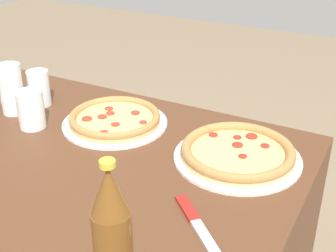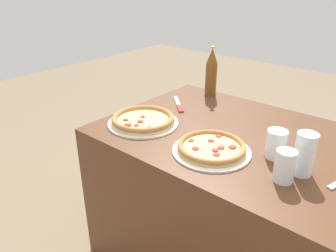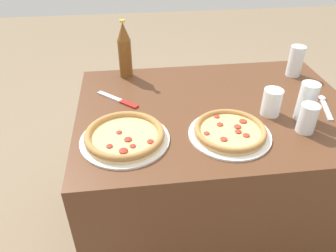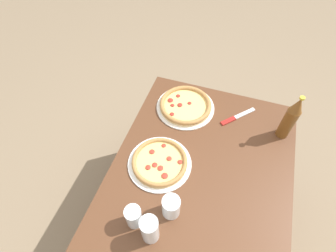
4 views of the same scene
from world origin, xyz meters
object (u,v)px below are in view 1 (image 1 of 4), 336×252
at_px(glass_lemonade, 31,111).
at_px(pizza_margherita, 116,119).
at_px(pizza_veggie, 238,153).
at_px(glass_mango_juice, 39,90).
at_px(beer_bottle, 113,240).
at_px(knife, 197,224).
at_px(glass_orange_juice, 12,90).

bearing_deg(glass_lemonade, pizza_margherita, -149.21).
relative_size(pizza_veggie, glass_mango_juice, 2.89).
distance_m(glass_mango_juice, glass_lemonade, 0.16).
bearing_deg(beer_bottle, knife, -98.88).
xyz_separation_m(pizza_veggie, beer_bottle, (0.02, 0.53, 0.11)).
distance_m(glass_mango_juice, glass_orange_juice, 0.09).
xyz_separation_m(pizza_margherita, glass_orange_juice, (0.32, 0.08, 0.05)).
relative_size(pizza_veggie, glass_orange_juice, 2.11).
distance_m(glass_mango_juice, beer_bottle, 0.86).
relative_size(glass_mango_juice, glass_lemonade, 1.02).
height_order(glass_lemonade, knife, glass_lemonade).
height_order(pizza_margherita, pizza_veggie, pizza_veggie).
bearing_deg(glass_orange_juice, glass_mango_juice, -111.14).
relative_size(pizza_margherita, knife, 1.71).
bearing_deg(pizza_margherita, pizza_veggie, 177.42).
bearing_deg(glass_orange_juice, beer_bottle, 145.65).
height_order(pizza_veggie, knife, pizza_veggie).
relative_size(pizza_veggie, knife, 1.81).
relative_size(glass_lemonade, knife, 0.61).
distance_m(pizza_veggie, glass_mango_juice, 0.68).
bearing_deg(glass_mango_juice, pizza_margherita, 178.51).
height_order(pizza_margherita, glass_orange_juice, glass_orange_juice).
bearing_deg(glass_orange_juice, knife, 162.49).
xyz_separation_m(glass_mango_juice, knife, (-0.70, 0.31, -0.05)).
bearing_deg(pizza_margherita, beer_bottle, 123.79).
xyz_separation_m(pizza_margherita, knife, (-0.40, 0.30, -0.01)).
bearing_deg(glass_lemonade, knife, 163.39).
height_order(pizza_veggie, beer_bottle, beer_bottle).
bearing_deg(beer_bottle, pizza_veggie, -91.92).
bearing_deg(beer_bottle, glass_mango_juice, -40.10).
xyz_separation_m(glass_orange_juice, beer_bottle, (-0.69, 0.47, 0.06)).
relative_size(glass_mango_juice, knife, 0.63).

